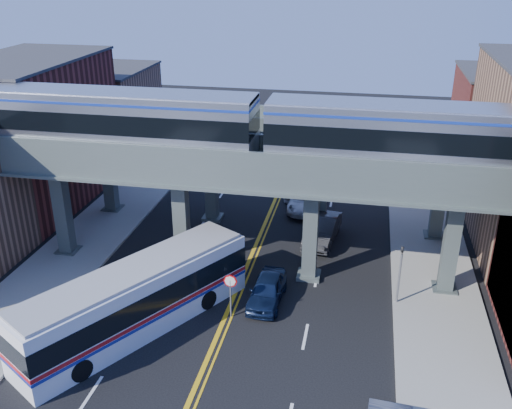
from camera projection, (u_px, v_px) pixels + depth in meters
ground at (211, 350)px, 28.52m from camera, size 120.00×120.00×0.00m
sidewalk_west at (89, 239)px, 39.52m from camera, size 5.00×70.00×0.16m
sidewalk_east at (432, 272)px, 35.42m from camera, size 5.00×70.00×0.16m
building_west_b at (33, 133)px, 43.98m from camera, size 8.00×14.00×11.00m
building_west_c at (107, 111)px, 56.26m from camera, size 8.00×10.00×8.00m
building_east_c at (504, 126)px, 49.46m from camera, size 8.00×10.00×9.00m
elevated_viaduct_near at (244, 174)px, 33.11m from camera, size 52.00×3.60×7.40m
elevated_viaduct_far at (266, 139)px, 39.39m from camera, size 52.00×3.60×7.40m
transit_train at (120, 119)px, 33.26m from camera, size 49.61×3.11×3.63m
stop_sign at (230, 289)px, 30.46m from camera, size 0.76×0.09×2.63m
traffic_signal at (400, 269)px, 31.34m from camera, size 0.15×0.18×4.10m
transit_bus at (136, 299)px, 29.52m from camera, size 9.44×12.92×3.43m
car_lane_a at (267, 290)px, 32.24m from camera, size 1.91×4.48×1.51m
car_lane_b at (322, 230)px, 39.06m from camera, size 2.43×5.36×1.70m
car_lane_c at (304, 200)px, 44.14m from camera, size 2.45×5.09×1.40m
car_lane_d at (306, 183)px, 46.97m from camera, size 3.15×6.43×1.80m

